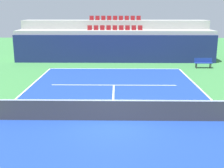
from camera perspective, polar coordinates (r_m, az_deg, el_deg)
The scene contains 12 objects.
ground_plane at distance 13.35m, azimuth 0.06°, elevation -7.12°, with size 80.00×80.00×0.00m, color #387A3D.
court_surface at distance 13.34m, azimuth 0.06°, elevation -7.10°, with size 11.00×24.00×0.01m, color navy.
baseline_far at distance 24.86m, azimuth 0.48°, elevation 2.99°, with size 11.00×0.10×0.00m, color white.
service_line_far at distance 19.44m, azimuth 0.35°, elevation -0.20°, with size 8.26×0.10×0.00m, color white.
centre_service_line at distance 16.36m, azimuth 0.23°, elevation -3.00°, with size 0.10×6.40×0.00m, color white.
back_wall at distance 27.57m, azimuth 0.54°, elevation 6.79°, with size 18.88×0.30×2.57m, color navy.
stands_tier_lower at distance 28.89m, azimuth 0.56°, elevation 7.50°, with size 18.88×2.40×2.94m, color #9E9E99.
stands_tier_upper at distance 31.23m, azimuth 0.59°, elevation 8.79°, with size 18.88×2.40×3.80m, color #9E9E99.
seating_row_lower at distance 28.84m, azimuth 0.57°, elevation 10.67°, with size 5.32×0.44×0.44m.
seating_row_upper at distance 31.20m, azimuth 0.60°, elevation 12.51°, with size 5.32×0.44×0.44m.
tennis_net at distance 13.17m, azimuth 0.06°, elevation -5.06°, with size 11.08×0.08×1.07m.
player_bench at distance 26.30m, azimuth 17.27°, elevation 4.06°, with size 1.50×0.40×0.85m.
Camera 1 is at (0.19, -12.43, 4.86)m, focal length 47.21 mm.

